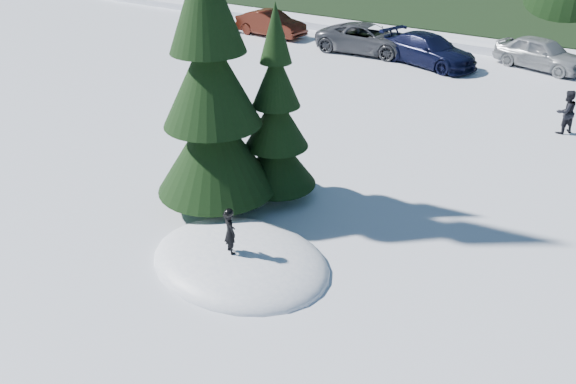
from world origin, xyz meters
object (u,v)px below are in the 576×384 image
Objects in this scene: adult_0 at (566,112)px; spruce_tall at (211,90)px; car_2 at (367,39)px; car_1 at (271,24)px; child_skier at (230,232)px; car_0 at (210,19)px; car_4 at (541,53)px; spruce_short at (276,127)px; car_3 at (428,50)px.

spruce_tall is at bearing 4.86° from adult_0.
car_1 is at bearing 82.40° from car_2.
car_0 is at bearing -23.04° from child_skier.
child_skier is 0.24× the size of car_4.
spruce_tall is 1.60× the size of spruce_short.
car_2 is at bearing -89.97° from car_1.
spruce_tall is 19.74m from car_4.
child_skier is 0.19× the size of car_2.
car_4 is (4.77, 2.41, 0.02)m from car_3.
child_skier is at bearing -166.46° from car_2.
car_4 is (14.90, 1.71, 0.04)m from car_1.
car_2 is 3.60m from car_3.
spruce_short is 5.12× the size of child_skier.
child_skier is 25.51m from car_0.
car_1 is at bearing -31.73° from child_skier.
child_skier reaches higher than car_1.
car_4 is at bearing -46.27° from car_3.
car_0 is at bearing 87.00° from car_2.
car_0 is (-14.98, 16.76, -2.70)m from spruce_tall.
car_0 is at bearing -68.47° from adult_0.
adult_0 is at bearing -107.44° from car_1.
car_0 is 0.72× the size of car_3.
car_3 is (3.58, -0.41, -0.01)m from car_2.
spruce_short is (1.00, 1.40, -1.22)m from spruce_tall.
car_4 is (8.35, 2.01, 0.01)m from car_2.
car_4 is at bearing 80.06° from spruce_short.
car_1 is (-12.99, 19.53, -0.28)m from child_skier.
car_3 is 5.35m from car_4.
adult_0 reaches higher than car_1.
car_0 is 10.74m from car_2.
spruce_tall is 3.82m from child_skier.
adult_0 reaches higher than child_skier.
car_3 is (-1.66, 15.32, -1.36)m from spruce_short.
adult_0 reaches higher than car_4.
car_0 is 14.31m from car_3.
adult_0 is at bearing 59.13° from spruce_short.
child_skier reaches higher than car_2.
car_1 is at bearing 113.51° from car_4.
car_4 reaches higher than car_1.
adult_0 is 9.35m from car_3.
adult_0 is at bearing -124.07° from car_2.
car_1 is at bearing -73.75° from adult_0.
car_2 is (-5.24, 15.73, -1.35)m from spruce_short.
car_2 is 8.59m from car_4.
spruce_short is at bearing 5.48° from adult_0.
car_2 reaches higher than car_3.
car_4 is (-2.64, 8.12, -0.03)m from adult_0.
car_0 is (-21.72, 5.75, -0.17)m from adult_0.
adult_0 is at bearing 58.51° from spruce_tall.
car_1 is (4.18, 0.67, 0.10)m from car_0.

